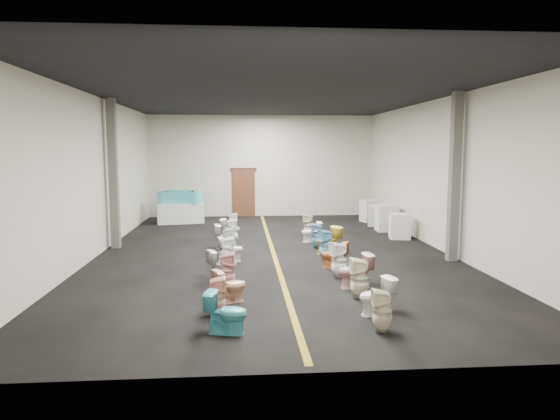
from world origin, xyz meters
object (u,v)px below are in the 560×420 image
Objects in this scene: toilet_left_9 at (231,231)px; toilet_right_5 at (334,255)px; toilet_left_0 at (227,313)px; toilet_right_7 at (328,240)px; toilet_left_6 at (231,249)px; bathtub at (180,197)px; appliance_crate_d at (370,211)px; toilet_right_6 at (326,245)px; toilet_left_8 at (227,236)px; toilet_right_2 at (360,278)px; toilet_right_1 at (377,296)px; toilet_right_10 at (309,226)px; toilet_right_9 at (311,232)px; toilet_left_1 at (216,296)px; toilet_left_4 at (223,264)px; appliance_crate_a at (400,226)px; toilet_right_0 at (382,311)px; toilet_left_5 at (226,253)px; toilet_left_3 at (226,270)px; toilet_right_3 at (355,271)px; toilet_left_7 at (228,241)px; toilet_left_11 at (232,223)px; toilet_right_4 at (339,260)px; appliance_crate_c at (377,216)px; toilet_left_10 at (230,229)px; appliance_crate_b at (386,218)px; toilet_right_8 at (317,236)px; toilet_left_2 at (230,286)px.

toilet_left_9 reaches higher than toilet_right_5.
toilet_left_0 is 6.69m from toilet_right_7.
toilet_left_0 is 0.90× the size of toilet_right_7.
toilet_left_9 is at bearing -11.45° from toilet_left_6.
toilet_right_5 is at bearing -54.86° from bathtub.
toilet_right_5 is at bearing -17.91° from toilet_left_0.
appliance_crate_d is 1.08× the size of toilet_right_6.
toilet_right_2 reaches higher than toilet_left_8.
toilet_right_10 is at bearing 164.83° from toilet_right_1.
toilet_right_2 is 1.26× the size of toilet_right_9.
toilet_left_0 is 0.97× the size of toilet_left_1.
toilet_left_1 is at bearing 158.21° from toilet_left_4.
appliance_crate_a reaches higher than toilet_right_0.
toilet_right_1 is at bearing -0.09° from toilet_right_9.
toilet_left_5 is 0.97× the size of toilet_right_2.
toilet_left_3 is 6.66m from toilet_right_10.
toilet_left_1 is 0.96× the size of toilet_right_3.
toilet_left_4 is 0.83× the size of toilet_right_2.
toilet_right_1 is at bearing 4.65° from toilet_right_2.
bathtub reaches higher than toilet_left_7.
toilet_right_6 is (4.78, -7.29, -0.65)m from bathtub.
toilet_left_7 reaches higher than toilet_left_11.
appliance_crate_d reaches higher than toilet_right_4.
toilet_left_3 reaches higher than toilet_left_6.
toilet_left_0 reaches higher than toilet_right_5.
toilet_left_5 is at bearing -130.53° from appliance_crate_c.
toilet_right_9 is at bearing 163.87° from toilet_right_7.
toilet_right_10 is at bearing -179.35° from toilet_right_2.
appliance_crate_a reaches higher than toilet_left_10.
toilet_left_3 is at bearing -127.97° from appliance_crate_b.
toilet_right_3 is (-2.87, -7.39, -0.11)m from appliance_crate_b.
appliance_crate_b is 1.44× the size of toilet_right_5.
bathtub is 2.80× the size of toilet_left_10.
appliance_crate_a is at bearing 163.83° from toilet_right_0.
toilet_left_4 is at bearing -123.23° from appliance_crate_d.
toilet_right_0 reaches higher than toilet_left_0.
toilet_right_3 reaches higher than toilet_left_10.
toilet_right_5 is (0.07, 0.95, -0.08)m from toilet_right_4.
toilet_right_5 is (-2.98, -4.01, -0.08)m from appliance_crate_a.
toilet_left_6 is 5.28m from toilet_right_1.
toilet_right_0 is 1.06× the size of toilet_right_5.
toilet_left_11 is at bearing -22.51° from toilet_left_4.
appliance_crate_c is 8.79m from toilet_left_5.
toilet_right_8 is (-3.02, -2.97, -0.11)m from appliance_crate_b.
toilet_right_0 is at bearing -24.98° from toilet_right_7.
toilet_left_0 is 4.20m from toilet_right_4.
toilet_left_2 is (-5.56, -6.64, -0.09)m from appliance_crate_a.
appliance_crate_d is 10.18m from toilet_right_3.
toilet_left_8 reaches higher than toilet_left_0.
toilet_left_11 is 0.88× the size of toilet_right_6.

